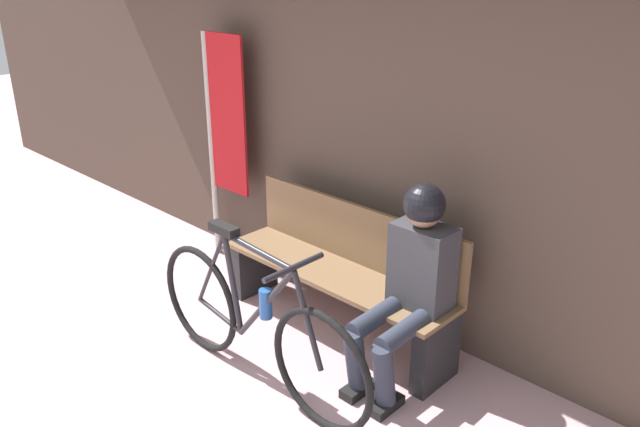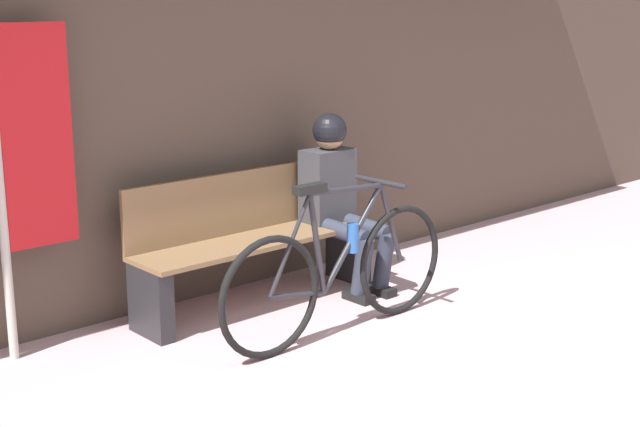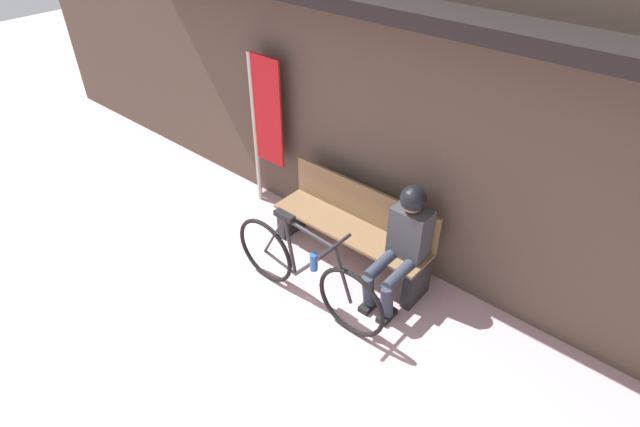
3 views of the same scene
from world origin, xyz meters
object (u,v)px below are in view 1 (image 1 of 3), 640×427
at_px(park_bench_near, 340,275).
at_px(person_seated, 411,274).
at_px(bicycle, 255,325).
at_px(banner_pole, 222,127).

height_order(park_bench_near, person_seated, person_seated).
height_order(bicycle, banner_pole, banner_pole).
relative_size(park_bench_near, bicycle, 0.98).
distance_m(bicycle, person_seated, 0.92).
relative_size(bicycle, person_seated, 1.46).
bearing_deg(person_seated, bicycle, -132.43).
xyz_separation_m(person_seated, banner_pole, (-2.01, 0.28, 0.43)).
bearing_deg(park_bench_near, banner_pole, 173.12).
bearing_deg(park_bench_near, person_seated, -10.57).
bearing_deg(bicycle, banner_pole, 146.90).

